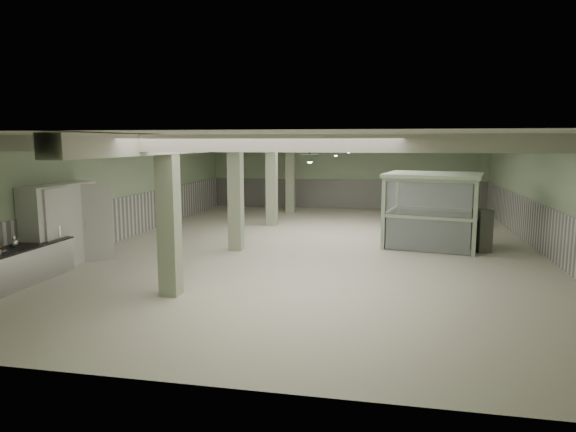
# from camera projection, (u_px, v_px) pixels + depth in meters

# --- Properties ---
(floor) EXTENTS (20.00, 20.00, 0.00)m
(floor) POSITION_uv_depth(u_px,v_px,m) (318.00, 247.00, 16.96)
(floor) COLOR beige
(floor) RESTS_ON ground
(ceiling) EXTENTS (14.00, 20.00, 0.02)m
(ceiling) POSITION_uv_depth(u_px,v_px,m) (319.00, 137.00, 16.44)
(ceiling) COLOR silver
(ceiling) RESTS_ON wall_back
(wall_back) EXTENTS (14.00, 0.02, 3.60)m
(wall_back) POSITION_uv_depth(u_px,v_px,m) (346.00, 174.00, 26.40)
(wall_back) COLOR #A6BF99
(wall_back) RESTS_ON floor
(wall_front) EXTENTS (14.00, 0.02, 3.60)m
(wall_front) POSITION_uv_depth(u_px,v_px,m) (216.00, 263.00, 7.00)
(wall_front) COLOR #A6BF99
(wall_front) RESTS_ON floor
(wall_left) EXTENTS (0.02, 20.00, 3.60)m
(wall_left) POSITION_uv_depth(u_px,v_px,m) (122.00, 189.00, 18.07)
(wall_left) COLOR #A6BF99
(wall_left) RESTS_ON floor
(wall_right) EXTENTS (0.02, 20.00, 3.60)m
(wall_right) POSITION_uv_depth(u_px,v_px,m) (550.00, 197.00, 15.33)
(wall_right) COLOR #A6BF99
(wall_right) RESTS_ON floor
(wainscot_left) EXTENTS (0.05, 19.90, 1.50)m
(wainscot_left) POSITION_uv_depth(u_px,v_px,m) (124.00, 218.00, 18.21)
(wainscot_left) COLOR white
(wainscot_left) RESTS_ON floor
(wainscot_right) EXTENTS (0.05, 19.90, 1.50)m
(wainscot_right) POSITION_uv_depth(u_px,v_px,m) (547.00, 232.00, 15.48)
(wainscot_right) COLOR white
(wainscot_right) RESTS_ON floor
(wainscot_back) EXTENTS (13.90, 0.05, 1.50)m
(wainscot_back) POSITION_uv_depth(u_px,v_px,m) (345.00, 194.00, 26.53)
(wainscot_back) COLOR white
(wainscot_back) RESTS_ON floor
(girder) EXTENTS (0.45, 19.90, 0.40)m
(girder) POSITION_uv_depth(u_px,v_px,m) (244.00, 144.00, 16.96)
(girder) COLOR beige
(girder) RESTS_ON ceiling
(beam_a) EXTENTS (13.90, 0.35, 0.32)m
(beam_a) POSITION_uv_depth(u_px,v_px,m) (261.00, 143.00, 9.19)
(beam_a) COLOR beige
(beam_a) RESTS_ON ceiling
(beam_b) EXTENTS (13.90, 0.35, 0.32)m
(beam_b) POSITION_uv_depth(u_px,v_px,m) (288.00, 143.00, 11.61)
(beam_b) COLOR beige
(beam_b) RESTS_ON ceiling
(beam_c) EXTENTS (13.90, 0.35, 0.32)m
(beam_c) POSITION_uv_depth(u_px,v_px,m) (306.00, 143.00, 14.04)
(beam_c) COLOR beige
(beam_c) RESTS_ON ceiling
(beam_d) EXTENTS (13.90, 0.35, 0.32)m
(beam_d) POSITION_uv_depth(u_px,v_px,m) (319.00, 142.00, 16.47)
(beam_d) COLOR beige
(beam_d) RESTS_ON ceiling
(beam_e) EXTENTS (13.90, 0.35, 0.32)m
(beam_e) POSITION_uv_depth(u_px,v_px,m) (328.00, 142.00, 18.89)
(beam_e) COLOR beige
(beam_e) RESTS_ON ceiling
(beam_f) EXTENTS (13.90, 0.35, 0.32)m
(beam_f) POSITION_uv_depth(u_px,v_px,m) (336.00, 142.00, 21.32)
(beam_f) COLOR beige
(beam_f) RESTS_ON ceiling
(beam_g) EXTENTS (13.90, 0.35, 0.32)m
(beam_g) POSITION_uv_depth(u_px,v_px,m) (341.00, 142.00, 23.74)
(beam_g) COLOR beige
(beam_g) RESTS_ON ceiling
(column_a) EXTENTS (0.42, 0.42, 3.60)m
(column_a) POSITION_uv_depth(u_px,v_px,m) (169.00, 217.00, 11.37)
(column_a) COLOR #95A383
(column_a) RESTS_ON floor
(column_b) EXTENTS (0.42, 0.42, 3.60)m
(column_b) POSITION_uv_depth(u_px,v_px,m) (236.00, 194.00, 16.22)
(column_b) COLOR #95A383
(column_b) RESTS_ON floor
(column_c) EXTENTS (0.42, 0.42, 3.60)m
(column_c) POSITION_uv_depth(u_px,v_px,m) (272.00, 182.00, 21.07)
(column_c) COLOR #95A383
(column_c) RESTS_ON floor
(column_d) EXTENTS (0.42, 0.42, 3.60)m
(column_d) POSITION_uv_depth(u_px,v_px,m) (290.00, 176.00, 24.95)
(column_d) COLOR #95A383
(column_d) RESTS_ON floor
(pendant_front) EXTENTS (0.44, 0.44, 0.22)m
(pendant_front) POSITION_uv_depth(u_px,v_px,m) (310.00, 159.00, 11.57)
(pendant_front) COLOR #293628
(pendant_front) RESTS_ON ceiling
(pendant_mid) EXTENTS (0.44, 0.44, 0.22)m
(pendant_mid) POSITION_uv_depth(u_px,v_px,m) (336.00, 154.00, 16.91)
(pendant_mid) COLOR #293628
(pendant_mid) RESTS_ON ceiling
(pendant_back) EXTENTS (0.44, 0.44, 0.22)m
(pendant_back) POSITION_uv_depth(u_px,v_px,m) (348.00, 151.00, 21.76)
(pendant_back) COLOR #293628
(pendant_back) RESTS_ON ceiling
(pitcher_near) EXTENTS (0.20, 0.24, 0.30)m
(pitcher_near) POSITION_uv_depth(u_px,v_px,m) (14.00, 242.00, 12.36)
(pitcher_near) COLOR #B1B1B6
(pitcher_near) RESTS_ON prep_counter
(walkin_cooler) EXTENTS (1.24, 2.61, 2.39)m
(walkin_cooler) POSITION_uv_depth(u_px,v_px,m) (61.00, 224.00, 14.20)
(walkin_cooler) COLOR silver
(walkin_cooler) RESTS_ON floor
(guard_booth) EXTENTS (3.45, 3.09, 2.42)m
(guard_booth) POSITION_uv_depth(u_px,v_px,m) (433.00, 196.00, 16.86)
(guard_booth) COLOR #90A785
(guard_booth) RESTS_ON floor
(filing_cabinet) EXTENTS (0.60, 0.72, 1.35)m
(filing_cabinet) POSITION_uv_depth(u_px,v_px,m) (482.00, 230.00, 16.16)
(filing_cabinet) COLOR #505546
(filing_cabinet) RESTS_ON floor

